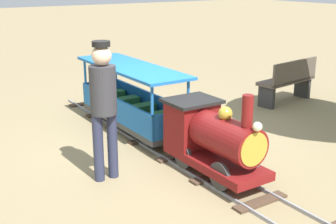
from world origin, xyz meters
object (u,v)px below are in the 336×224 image
Objects in this scene: locomotive at (212,137)px; park_bench at (288,81)px; passenger_car at (132,104)px; conductor_person at (103,100)px.

park_bench is (-3.20, -1.73, -0.07)m from locomotive.
park_bench is at bearing 176.09° from passenger_car.
conductor_person is at bearing 14.84° from park_bench.
conductor_person is 1.21× the size of park_bench.
passenger_car is (0.00, -1.95, -0.06)m from locomotive.
conductor_person is 4.46m from park_bench.
passenger_car is at bearing -3.91° from park_bench.
locomotive is 3.63m from park_bench.
locomotive reaches higher than passenger_car.
conductor_person is at bearing -28.68° from locomotive.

